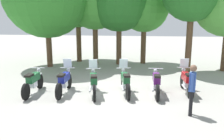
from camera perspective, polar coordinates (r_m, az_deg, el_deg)
ground_plane at (r=9.59m, az=-0.49°, el=-5.88°), size 80.00×80.00×0.00m
motorcycle_0 at (r=10.03m, az=-18.92°, el=-2.75°), size 0.62×2.19×0.99m
motorcycle_1 at (r=9.72m, az=-11.74°, el=-2.72°), size 0.62×2.19×1.37m
motorcycle_2 at (r=9.37m, az=-4.57°, el=-3.04°), size 0.79×2.14×1.37m
motorcycle_3 at (r=9.48m, az=3.28°, el=-2.86°), size 0.76×2.15×1.37m
motorcycle_4 at (r=9.54m, az=10.90°, el=-3.05°), size 0.62×2.19×0.99m
motorcycle_5 at (r=10.07m, az=17.97°, el=-2.55°), size 0.62×2.19×1.37m
person_0 at (r=7.60m, az=19.23°, el=-3.85°), size 0.25×0.41×1.63m
tree_2 at (r=16.43m, az=-4.27°, el=16.53°), size 3.83×3.83×6.21m
tree_3 at (r=16.03m, az=1.79°, el=16.92°), size 4.20×4.20×6.45m
tree_4 at (r=16.50m, az=8.02°, el=15.01°), size 3.36×3.36×5.57m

